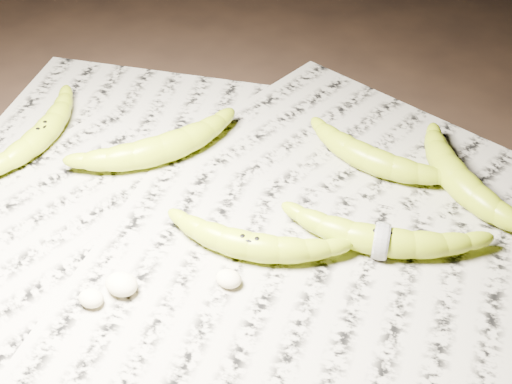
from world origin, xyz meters
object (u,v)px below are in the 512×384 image
at_px(banana_taped, 382,239).
at_px(banana_center, 250,244).
at_px(banana_left_b, 161,147).
at_px(banana_upper_a, 370,157).
at_px(banana_left_a, 42,133).
at_px(banana_upper_b, 459,179).

bearing_deg(banana_taped, banana_center, -163.66).
distance_m(banana_left_b, banana_upper_a, 0.29).
bearing_deg(banana_taped, banana_left_a, 168.14).
relative_size(banana_taped, banana_upper_b, 1.10).
bearing_deg(banana_upper_b, banana_left_a, -121.44).
height_order(banana_left_b, banana_upper_b, same).
bearing_deg(banana_center, banana_left_a, 158.14).
xyz_separation_m(banana_center, banana_upper_a, (0.07, 0.22, 0.00)).
height_order(banana_upper_a, banana_upper_b, banana_upper_b).
relative_size(banana_left_a, banana_center, 1.05).
height_order(banana_left_b, banana_center, banana_left_b).
bearing_deg(banana_upper_b, banana_upper_a, -134.60).
height_order(banana_taped, banana_upper_a, same).
height_order(banana_left_a, banana_left_b, banana_left_b).
distance_m(banana_taped, banana_upper_a, 0.16).
bearing_deg(banana_left_b, banana_left_a, 140.25).
height_order(banana_left_a, banana_upper_b, banana_upper_b).
distance_m(banana_left_a, banana_center, 0.37).
xyz_separation_m(banana_left_a, banana_left_b, (0.17, 0.04, 0.00)).
xyz_separation_m(banana_left_a, banana_upper_b, (0.56, 0.15, 0.00)).
bearing_deg(banana_upper_b, banana_taped, -67.37).
bearing_deg(banana_upper_a, banana_upper_b, 12.72).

